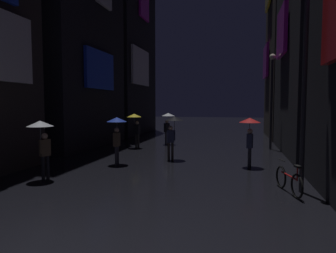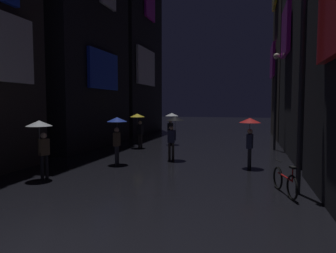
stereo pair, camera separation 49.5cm
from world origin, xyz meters
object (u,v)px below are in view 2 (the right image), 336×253
at_px(pedestrian_far_right_black, 174,126).
at_px(streetlamp_right_far, 276,90).
at_px(bicycle_parked_at_storefront, 285,182).
at_px(pedestrian_foreground_left_yellow, 138,121).
at_px(pedestrian_foreground_right_red, 250,129).
at_px(pedestrian_midstreet_left_clear, 41,133).
at_px(pedestrian_midstreet_centre_blue, 117,127).
at_px(pedestrian_near_crossing_clear, 171,120).
at_px(streetlamp_right_near, 302,66).

relative_size(pedestrian_far_right_black, streetlamp_right_far, 0.37).
bearing_deg(bicycle_parked_at_storefront, pedestrian_foreground_left_yellow, 134.18).
bearing_deg(pedestrian_foreground_right_red, pedestrian_far_right_black, 165.17).
relative_size(pedestrian_foreground_right_red, bicycle_parked_at_storefront, 1.20).
xyz_separation_m(pedestrian_midstreet_left_clear, pedestrian_foreground_left_yellow, (0.56, 8.24, 0.00)).
bearing_deg(pedestrian_midstreet_centre_blue, pedestrian_far_right_black, 38.12).
xyz_separation_m(pedestrian_foreground_left_yellow, pedestrian_near_crossing_clear, (1.58, 2.05, 0.00)).
xyz_separation_m(pedestrian_foreground_left_yellow, streetlamp_right_near, (8.08, -7.70, 2.13)).
bearing_deg(pedestrian_midstreet_centre_blue, pedestrian_midstreet_left_clear, -115.18).
bearing_deg(streetlamp_right_near, pedestrian_far_right_black, 138.78).
relative_size(pedestrian_foreground_left_yellow, streetlamp_right_far, 0.37).
xyz_separation_m(pedestrian_foreground_right_red, pedestrian_far_right_black, (-3.54, 0.94, 0.00)).
height_order(bicycle_parked_at_storefront, streetlamp_right_near, streetlamp_right_near).
distance_m(pedestrian_foreground_right_red, streetlamp_right_near, 4.27).
bearing_deg(pedestrian_far_right_black, bicycle_parked_at_storefront, -44.94).
distance_m(pedestrian_midstreet_centre_blue, bicycle_parked_at_storefront, 7.44).
height_order(pedestrian_foreground_left_yellow, pedestrian_far_right_black, same).
xyz_separation_m(pedestrian_midstreet_left_clear, pedestrian_foreground_right_red, (7.21, 3.95, 0.00)).
distance_m(pedestrian_near_crossing_clear, bicycle_parked_at_storefront, 11.76).
relative_size(pedestrian_far_right_black, streetlamp_right_near, 0.34).
bearing_deg(pedestrian_foreground_right_red, pedestrian_near_crossing_clear, 128.71).
height_order(pedestrian_foreground_left_yellow, pedestrian_midstreet_centre_blue, same).
bearing_deg(pedestrian_near_crossing_clear, streetlamp_right_far, -5.74).
relative_size(pedestrian_foreground_left_yellow, streetlamp_right_near, 0.34).
relative_size(pedestrian_foreground_right_red, pedestrian_far_right_black, 1.00).
bearing_deg(streetlamp_right_near, pedestrian_midstreet_centre_blue, 159.78).
distance_m(pedestrian_midstreet_left_clear, streetlamp_right_far, 13.07).
height_order(pedestrian_midstreet_centre_blue, streetlamp_right_far, streetlamp_right_far).
bearing_deg(pedestrian_far_right_black, pedestrian_near_crossing_clear, 105.95).
bearing_deg(streetlamp_right_far, streetlamp_right_near, -90.00).
bearing_deg(pedestrian_near_crossing_clear, pedestrian_foreground_left_yellow, -127.53).
distance_m(pedestrian_near_crossing_clear, pedestrian_foreground_right_red, 8.12).
bearing_deg(streetlamp_right_far, bicycle_parked_at_storefront, -92.43).
xyz_separation_m(pedestrian_near_crossing_clear, streetlamp_right_near, (6.51, -9.75, 2.13)).
relative_size(pedestrian_foreground_left_yellow, bicycle_parked_at_storefront, 1.20).
bearing_deg(streetlamp_right_far, pedestrian_midstreet_centre_blue, -137.89).
relative_size(pedestrian_midstreet_centre_blue, bicycle_parked_at_storefront, 1.20).
xyz_separation_m(pedestrian_midstreet_centre_blue, streetlamp_right_near, (7.15, -2.63, 2.13)).
distance_m(pedestrian_midstreet_left_clear, pedestrian_foreground_left_yellow, 8.25).
relative_size(pedestrian_foreground_right_red, streetlamp_right_near, 0.34).
xyz_separation_m(bicycle_parked_at_storefront, streetlamp_right_near, (0.40, 0.21, 3.41)).
xyz_separation_m(pedestrian_foreground_right_red, bicycle_parked_at_storefront, (1.03, -3.62, -1.28)).
distance_m(pedestrian_midstreet_left_clear, pedestrian_midstreet_centre_blue, 3.50).
xyz_separation_m(bicycle_parked_at_storefront, streetlamp_right_far, (0.40, 9.31, 3.14)).
bearing_deg(pedestrian_far_right_black, pedestrian_foreground_right_red, -14.83).
bearing_deg(pedestrian_midstreet_left_clear, streetlamp_right_far, 48.11).
bearing_deg(streetlamp_right_near, pedestrian_near_crossing_clear, 123.72).
bearing_deg(streetlamp_right_far, pedestrian_foreground_right_red, -104.11).
xyz_separation_m(pedestrian_midstreet_left_clear, pedestrian_near_crossing_clear, (2.13, 10.29, 0.00)).
height_order(pedestrian_midstreet_left_clear, pedestrian_near_crossing_clear, same).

